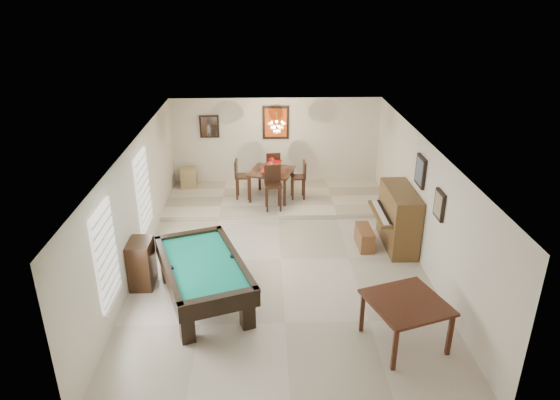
{
  "coord_description": "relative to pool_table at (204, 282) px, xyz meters",
  "views": [
    {
      "loc": [
        -0.32,
        -9.49,
        5.5
      ],
      "look_at": [
        0.0,
        0.6,
        1.15
      ],
      "focal_mm": 32.0,
      "sensor_mm": 36.0,
      "label": 1
    }
  ],
  "objects": [
    {
      "name": "corner_bench",
      "position": [
        -1.07,
        5.67,
        -0.05
      ],
      "size": [
        0.51,
        0.61,
        0.5
      ],
      "primitive_type": "cube",
      "rotation": [
        0.0,
        0.0,
        0.12
      ],
      "color": "#9F8756",
      "rests_on": "dining_step"
    },
    {
      "name": "back_painting",
      "position": [
        1.48,
        6.0,
        1.48
      ],
      "size": [
        0.75,
        0.06,
        0.95
      ],
      "primitive_type": "cube",
      "color": "#D84C14",
      "rests_on": "wall_back"
    },
    {
      "name": "wall_back",
      "position": [
        1.48,
        6.04,
        0.88
      ],
      "size": [
        6.0,
        0.04,
        2.6
      ],
      "primitive_type": "cube",
      "color": "silver",
      "rests_on": "ground_plane"
    },
    {
      "name": "dining_chair_north",
      "position": [
        1.38,
        5.5,
        0.24
      ],
      "size": [
        0.44,
        0.44,
        1.08
      ],
      "primitive_type": null,
      "rotation": [
        0.0,
        0.0,
        3.26
      ],
      "color": "black",
      "rests_on": "dining_step"
    },
    {
      "name": "right_picture_upper",
      "position": [
        4.44,
        1.84,
        1.48
      ],
      "size": [
        0.06,
        0.55,
        0.65
      ],
      "primitive_type": "cube",
      "color": "slate",
      "rests_on": "wall_right"
    },
    {
      "name": "upright_piano",
      "position": [
        4.01,
        2.13,
        0.26
      ],
      "size": [
        0.91,
        1.63,
        1.36
      ],
      "primitive_type": null,
      "color": "brown",
      "rests_on": "ground_plane"
    },
    {
      "name": "chandelier",
      "position": [
        1.48,
        4.74,
        1.78
      ],
      "size": [
        0.44,
        0.44,
        0.6
      ],
      "primitive_type": null,
      "color": "#FFE5B2",
      "rests_on": "ceiling"
    },
    {
      "name": "window_left_front",
      "position": [
        -1.49,
        -0.66,
        0.98
      ],
      "size": [
        0.06,
        1.0,
        1.7
      ],
      "primitive_type": "cube",
      "color": "white",
      "rests_on": "wall_left"
    },
    {
      "name": "wall_left",
      "position": [
        -1.52,
        1.54,
        0.88
      ],
      "size": [
        0.04,
        9.0,
        2.6
      ],
      "primitive_type": "cube",
      "color": "silver",
      "rests_on": "ground_plane"
    },
    {
      "name": "piano_bench",
      "position": [
        3.41,
        2.07,
        -0.2
      ],
      "size": [
        0.33,
        0.81,
        0.45
      ],
      "primitive_type": "cube",
      "rotation": [
        0.0,
        0.0,
        0.02
      ],
      "color": "brown",
      "rests_on": "ground_plane"
    },
    {
      "name": "wall_right",
      "position": [
        4.48,
        1.54,
        0.88
      ],
      "size": [
        0.04,
        9.0,
        2.6
      ],
      "primitive_type": "cube",
      "color": "silver",
      "rests_on": "ground_plane"
    },
    {
      "name": "ceiling",
      "position": [
        1.48,
        1.54,
        2.18
      ],
      "size": [
        6.0,
        9.0,
        0.04
      ],
      "primitive_type": "cube",
      "color": "white",
      "rests_on": "wall_back"
    },
    {
      "name": "ground_plane",
      "position": [
        1.48,
        1.54,
        -0.43
      ],
      "size": [
        6.0,
        9.0,
        0.02
      ],
      "primitive_type": "cube",
      "color": "beige"
    },
    {
      "name": "dining_chair_east",
      "position": [
        2.05,
        4.69,
        0.22
      ],
      "size": [
        0.4,
        0.4,
        1.04
      ],
      "primitive_type": null,
      "rotation": [
        0.0,
        0.0,
        -1.52
      ],
      "color": "black",
      "rests_on": "dining_step"
    },
    {
      "name": "back_mirror",
      "position": [
        -0.42,
        6.0,
        1.38
      ],
      "size": [
        0.55,
        0.06,
        0.65
      ],
      "primitive_type": "cube",
      "color": "white",
      "rests_on": "wall_back"
    },
    {
      "name": "square_table",
      "position": [
        3.44,
        -1.27,
        -0.02
      ],
      "size": [
        1.48,
        1.48,
        0.81
      ],
      "primitive_type": null,
      "rotation": [
        0.0,
        0.0,
        0.32
      ],
      "color": "#32160C",
      "rests_on": "ground_plane"
    },
    {
      "name": "right_picture_lower",
      "position": [
        4.44,
        0.54,
        1.28
      ],
      "size": [
        0.06,
        0.45,
        0.55
      ],
      "primitive_type": "cube",
      "color": "gray",
      "rests_on": "wall_right"
    },
    {
      "name": "dining_step",
      "position": [
        1.48,
        4.79,
        -0.36
      ],
      "size": [
        6.0,
        2.5,
        0.12
      ],
      "primitive_type": "cube",
      "color": "beige",
      "rests_on": "ground_plane"
    },
    {
      "name": "pool_table",
      "position": [
        0.0,
        0.0,
        0.0
      ],
      "size": [
        2.13,
        2.84,
        0.84
      ],
      "primitive_type": null,
      "rotation": [
        0.0,
        0.0,
        0.34
      ],
      "color": "black",
      "rests_on": "ground_plane"
    },
    {
      "name": "dining_chair_south",
      "position": [
        1.37,
        3.95,
        0.27
      ],
      "size": [
        0.46,
        0.46,
        1.15
      ],
      "primitive_type": null,
      "rotation": [
        0.0,
        0.0,
        0.08
      ],
      "color": "black",
      "rests_on": "dining_step"
    },
    {
      "name": "window_left_rear",
      "position": [
        -1.49,
        2.14,
        0.98
      ],
      "size": [
        0.06,
        1.0,
        1.7
      ],
      "primitive_type": "cube",
      "color": "white",
      "rests_on": "wall_left"
    },
    {
      "name": "dining_table",
      "position": [
        1.34,
        4.73,
        0.15
      ],
      "size": [
        1.34,
        1.34,
        0.9
      ],
      "primitive_type": null,
      "rotation": [
        0.0,
        0.0,
        -0.27
      ],
      "color": "black",
      "rests_on": "dining_step"
    },
    {
      "name": "apothecary_chest",
      "position": [
        -1.28,
        0.62,
        0.06
      ],
      "size": [
        0.43,
        0.64,
        0.97
      ],
      "primitive_type": "cube",
      "color": "black",
      "rests_on": "ground_plane"
    },
    {
      "name": "wall_front",
      "position": [
        1.48,
        -2.96,
        0.88
      ],
      "size": [
        6.0,
        0.04,
        2.6
      ],
      "primitive_type": "cube",
      "color": "silver",
      "rests_on": "ground_plane"
    },
    {
      "name": "flower_vase",
      "position": [
        1.34,
        4.73,
        0.73
      ],
      "size": [
        0.18,
        0.18,
        0.25
      ],
      "primitive_type": null,
      "rotation": [
        0.0,
        0.0,
        0.25
      ],
      "color": "maroon",
      "rests_on": "dining_table"
    },
    {
      "name": "dining_chair_west",
      "position": [
        0.56,
        4.75,
        0.24
      ],
      "size": [
        0.42,
        0.42,
        1.08
      ],
      "primitive_type": null,
      "rotation": [
        0.0,
        0.0,
        1.51
      ],
      "color": "black",
      "rests_on": "dining_step"
    }
  ]
}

